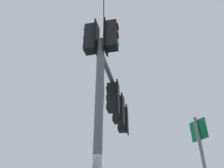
{
  "coord_description": "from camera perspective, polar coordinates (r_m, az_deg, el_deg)",
  "views": [
    {
      "loc": [
        2.72,
        4.58,
        1.23
      ],
      "look_at": [
        -0.29,
        -0.93,
        5.02
      ],
      "focal_mm": 38.29,
      "sensor_mm": 36.0,
      "label": 1
    }
  ],
  "objects": [
    {
      "name": "signal_mast_assembly",
      "position": [
        6.77,
        -0.47,
        -2.99
      ],
      "size": [
        3.29,
        3.7,
        6.2
      ],
      "color": "slate",
      "rests_on": "ground"
    }
  ]
}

